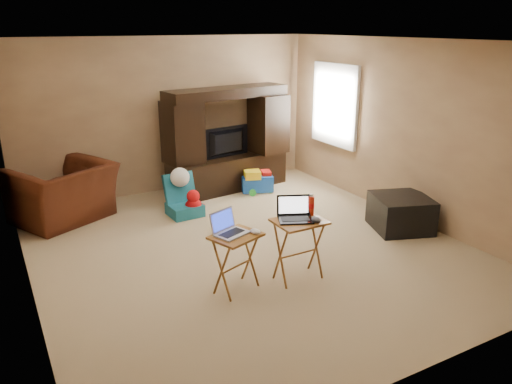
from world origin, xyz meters
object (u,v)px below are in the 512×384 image
plush_toy (193,203)px  laptop_left (232,224)px  recliner (63,193)px  mouse_left (255,231)px  push_toy (257,181)px  tray_table_left (236,263)px  mouse_right (316,219)px  tray_table_right (299,250)px  television (229,143)px  water_bottle (311,206)px  entertainment_center (228,140)px  laptop_right (296,210)px  ottoman (401,213)px  child_rocker (184,196)px

plush_toy → laptop_left: size_ratio=1.22×
recliner → mouse_left: 3.36m
push_toy → tray_table_left: 3.25m
tray_table_left → mouse_right: (0.84, -0.23, 0.40)m
tray_table_right → laptop_left: laptop_left is taller
television → water_bottle: size_ratio=4.09×
recliner → mouse_left: bearing=88.6°
tray_table_left → mouse_left: mouse_left is taller
push_toy → water_bottle: size_ratio=2.46×
television → recliner: television is taller
entertainment_center → mouse_right: 3.37m
television → laptop_left: bearing=55.5°
plush_toy → television: bearing=39.7°
recliner → laptop_right: 3.62m
mouse_right → push_toy: bearing=72.5°
entertainment_center → laptop_right: (-0.75, -3.17, -0.04)m
entertainment_center → mouse_left: entertainment_center is taller
ottoman → mouse_left: mouse_left is taller
tray_table_left → water_bottle: bearing=-21.0°
push_toy → water_bottle: bearing=-88.4°
laptop_left → mouse_left: bearing=-45.3°
water_bottle → tray_table_right: bearing=-158.2°
ottoman → laptop_right: size_ratio=2.00×
mouse_left → water_bottle: (0.72, 0.04, 0.14)m
push_toy → ottoman: size_ratio=0.72×
ottoman → water_bottle: 1.94m
television → laptop_right: television is taller
entertainment_center → tray_table_right: entertainment_center is taller
plush_toy → ottoman: bearing=-38.7°
ottoman → laptop_right: (-2.04, -0.48, 0.58)m
television → entertainment_center: bearing=-98.9°
tray_table_left → television: bearing=45.9°
television → ottoman: bearing=107.2°
entertainment_center → recliner: bearing=175.4°
tray_table_right → tray_table_left: bearing=171.1°
push_toy → tray_table_right: 3.02m
mouse_left → mouse_right: bearing=-13.7°
entertainment_center → child_rocker: 1.45m
tray_table_left → laptop_left: bearing=115.8°
mouse_right → entertainment_center: bearing=80.2°
recliner → tray_table_left: (1.25, -2.96, -0.09)m
laptop_left → mouse_left: laptop_left is taller
recliner → ottoman: size_ratio=1.73×
laptop_left → laptop_right: 0.71m
child_rocker → tray_table_right: size_ratio=0.89×
ottoman → child_rocker: bearing=141.4°
television → laptop_left: television is taller
television → push_toy: bearing=129.1°
tray_table_left → tray_table_right: 0.71m
water_bottle → laptop_left: bearing=176.5°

